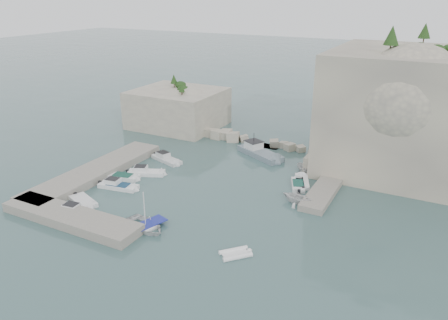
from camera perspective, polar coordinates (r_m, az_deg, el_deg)
The scene contains 23 objects.
ground at distance 56.02m, azimuth -2.86°, elevation -4.84°, with size 400.00×400.00×0.00m, color #416261.
cliff_east at distance 68.17m, azimuth 24.63°, elevation 5.65°, with size 26.00×22.00×17.00m, color beige.
cliff_terrace at distance 66.74m, azimuth 14.84°, elevation 0.03°, with size 8.00×10.00×2.50m, color beige.
outcrop_west at distance 84.82m, azimuth -6.05°, elevation 6.75°, with size 16.00×14.00×7.00m, color beige.
quay_west at distance 64.76m, azimuth -16.43°, elevation -1.47°, with size 5.00×24.00×1.10m, color #9E9689.
quay_south at distance 52.97m, azimuth -19.40°, elevation -7.10°, with size 18.00×4.00×1.10m, color #9E9689.
ledge_east at distance 59.73m, azimuth 13.39°, elevation -3.28°, with size 3.00×16.00×0.80m, color #9E9689.
breakwater at distance 74.43m, azimuth 5.06°, elevation 2.45°, with size 28.00×3.00×1.40m, color beige.
motorboat_a at distance 67.98m, azimuth -7.50°, elevation -0.15°, with size 6.20×1.85×1.40m, color silver, non-canonical shape.
motorboat_b at distance 63.55m, azimuth -10.10°, elevation -1.87°, with size 5.72×1.87×1.40m, color white, non-canonical shape.
motorboat_c at distance 62.88m, azimuth -13.06°, elevation -2.37°, with size 5.16×1.88×0.70m, color white, non-canonical shape.
motorboat_d at distance 60.01m, azimuth -13.60°, elevation -3.60°, with size 5.95×1.77×1.40m, color white, non-canonical shape.
motorboat_e at distance 57.06m, azimuth -17.88°, elevation -5.42°, with size 4.80×1.97×0.70m, color white, non-canonical shape.
motorboat_f at distance 54.53m, azimuth -18.58°, elevation -6.80°, with size 5.69×1.69×1.40m, color silver, non-canonical shape.
rowboat at distance 49.69m, azimuth -10.17°, elevation -8.83°, with size 3.86×5.40×1.12m, color white.
inflatable_dinghy at distance 44.55m, azimuth 1.50°, elevation -12.32°, with size 3.34×1.62×0.44m, color white, non-canonical shape.
tender_east_a at distance 55.22m, azimuth 9.49°, elevation -5.54°, with size 3.29×3.81×2.01m, color white.
tender_east_b at distance 59.55m, azimuth 9.62°, elevation -3.48°, with size 4.72×1.61×0.70m, color silver, non-canonical shape.
tender_east_c at distance 60.66m, azimuth 10.14°, elevation -3.04°, with size 5.23×1.69×0.70m, color silver, non-canonical shape.
tender_east_d at distance 63.93m, azimuth 10.90°, elevation -1.79°, with size 1.47×3.90×1.51m, color silver.
work_boat at distance 69.72m, azimuth 4.74°, elevation 0.52°, with size 9.36×2.77×2.20m, color slate, non-canonical shape.
rowboat_mast at distance 48.42m, azimuth -10.38°, elevation -6.10°, with size 0.10×0.10×4.20m, color white.
vegetation at distance 68.37m, azimuth 21.55°, elevation 14.24°, with size 53.48×13.88×13.40m.
Camera 1 is at (25.82, -43.16, 24.68)m, focal length 35.00 mm.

